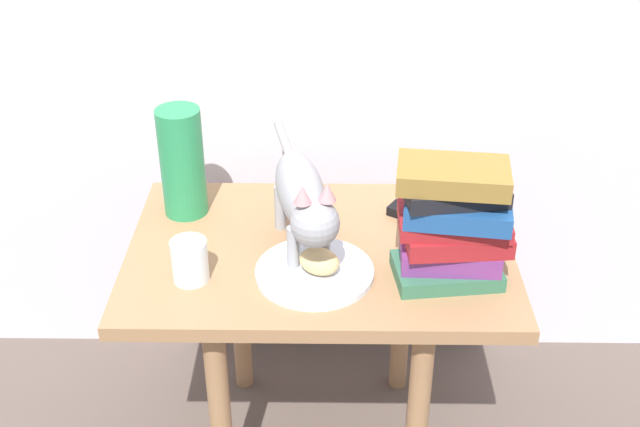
{
  "coord_description": "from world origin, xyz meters",
  "views": [
    {
      "loc": [
        0.02,
        -1.38,
        1.48
      ],
      "look_at": [
        0.0,
        0.0,
        0.63
      ],
      "focal_mm": 45.83,
      "sensor_mm": 36.0,
      "label": 1
    }
  ],
  "objects_px": {
    "bread_roll": "(319,261)",
    "green_vase": "(182,162)",
    "plate": "(315,272)",
    "cat": "(303,197)",
    "book_stack": "(453,223)",
    "candle_jar": "(190,263)",
    "side_table": "(320,281)",
    "tv_remote": "(422,217)"
  },
  "relations": [
    {
      "from": "tv_remote",
      "to": "candle_jar",
      "type": "bearing_deg",
      "value": -122.8
    },
    {
      "from": "plate",
      "to": "cat",
      "type": "height_order",
      "value": "cat"
    },
    {
      "from": "bread_roll",
      "to": "green_vase",
      "type": "relative_size",
      "value": 0.33
    },
    {
      "from": "tv_remote",
      "to": "bread_roll",
      "type": "bearing_deg",
      "value": -103.74
    },
    {
      "from": "side_table",
      "to": "green_vase",
      "type": "relative_size",
      "value": 3.24
    },
    {
      "from": "book_stack",
      "to": "green_vase",
      "type": "xyz_separation_m",
      "value": [
        -0.54,
        0.23,
        -0.0
      ]
    },
    {
      "from": "side_table",
      "to": "tv_remote",
      "type": "relative_size",
      "value": 5.18
    },
    {
      "from": "bread_roll",
      "to": "candle_jar",
      "type": "height_order",
      "value": "candle_jar"
    },
    {
      "from": "plate",
      "to": "bread_roll",
      "type": "relative_size",
      "value": 2.86
    },
    {
      "from": "side_table",
      "to": "bread_roll",
      "type": "xyz_separation_m",
      "value": [
        0.0,
        -0.11,
        0.12
      ]
    },
    {
      "from": "plate",
      "to": "cat",
      "type": "relative_size",
      "value": 0.48
    },
    {
      "from": "green_vase",
      "to": "cat",
      "type": "bearing_deg",
      "value": -32.03
    },
    {
      "from": "book_stack",
      "to": "tv_remote",
      "type": "height_order",
      "value": "book_stack"
    },
    {
      "from": "bread_roll",
      "to": "green_vase",
      "type": "height_order",
      "value": "green_vase"
    },
    {
      "from": "plate",
      "to": "book_stack",
      "type": "xyz_separation_m",
      "value": [
        0.26,
        0.0,
        0.11
      ]
    },
    {
      "from": "green_vase",
      "to": "tv_remote",
      "type": "relative_size",
      "value": 1.6
    },
    {
      "from": "cat",
      "to": "tv_remote",
      "type": "xyz_separation_m",
      "value": [
        0.25,
        0.13,
        -0.12
      ]
    },
    {
      "from": "candle_jar",
      "to": "green_vase",
      "type": "bearing_deg",
      "value": 100.62
    },
    {
      "from": "book_stack",
      "to": "candle_jar",
      "type": "distance_m",
      "value": 0.5
    },
    {
      "from": "plate",
      "to": "candle_jar",
      "type": "distance_m",
      "value": 0.24
    },
    {
      "from": "cat",
      "to": "tv_remote",
      "type": "bearing_deg",
      "value": 27.44
    },
    {
      "from": "book_stack",
      "to": "candle_jar",
      "type": "bearing_deg",
      "value": -178.1
    },
    {
      "from": "plate",
      "to": "candle_jar",
      "type": "xyz_separation_m",
      "value": [
        -0.24,
        -0.02,
        0.03
      ]
    },
    {
      "from": "green_vase",
      "to": "candle_jar",
      "type": "distance_m",
      "value": 0.27
    },
    {
      "from": "plate",
      "to": "green_vase",
      "type": "relative_size",
      "value": 0.95
    },
    {
      "from": "plate",
      "to": "book_stack",
      "type": "distance_m",
      "value": 0.28
    },
    {
      "from": "side_table",
      "to": "tv_remote",
      "type": "height_order",
      "value": "tv_remote"
    },
    {
      "from": "plate",
      "to": "candle_jar",
      "type": "bearing_deg",
      "value": -176.35
    },
    {
      "from": "plate",
      "to": "bread_roll",
      "type": "xyz_separation_m",
      "value": [
        0.01,
        -0.01,
        0.03
      ]
    },
    {
      "from": "bread_roll",
      "to": "green_vase",
      "type": "xyz_separation_m",
      "value": [
        -0.29,
        0.24,
        0.08
      ]
    },
    {
      "from": "book_stack",
      "to": "tv_remote",
      "type": "relative_size",
      "value": 1.62
    },
    {
      "from": "green_vase",
      "to": "book_stack",
      "type": "bearing_deg",
      "value": -23.44
    },
    {
      "from": "side_table",
      "to": "cat",
      "type": "xyz_separation_m",
      "value": [
        -0.03,
        -0.02,
        0.22
      ]
    },
    {
      "from": "cat",
      "to": "bread_roll",
      "type": "bearing_deg",
      "value": -68.3
    },
    {
      "from": "book_stack",
      "to": "side_table",
      "type": "bearing_deg",
      "value": 158.73
    },
    {
      "from": "bread_roll",
      "to": "green_vase",
      "type": "distance_m",
      "value": 0.39
    },
    {
      "from": "side_table",
      "to": "bread_roll",
      "type": "height_order",
      "value": "bread_roll"
    },
    {
      "from": "book_stack",
      "to": "candle_jar",
      "type": "xyz_separation_m",
      "value": [
        -0.49,
        -0.02,
        -0.08
      ]
    },
    {
      "from": "side_table",
      "to": "book_stack",
      "type": "height_order",
      "value": "book_stack"
    },
    {
      "from": "side_table",
      "to": "candle_jar",
      "type": "distance_m",
      "value": 0.3
    },
    {
      "from": "plate",
      "to": "green_vase",
      "type": "distance_m",
      "value": 0.38
    },
    {
      "from": "plate",
      "to": "book_stack",
      "type": "height_order",
      "value": "book_stack"
    }
  ]
}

